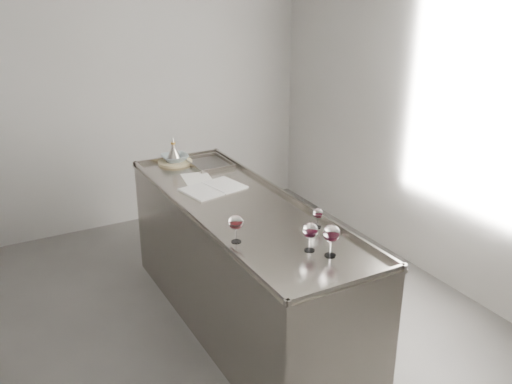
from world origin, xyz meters
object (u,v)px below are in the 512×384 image
wine_glass_right (310,231)px  wine_glass_left (236,223)px  ceramic_bowl (175,158)px  wine_funnel (174,155)px  notebook (213,188)px  counter (242,267)px  wine_glass_middle (331,234)px  wine_glass_small (318,214)px

wine_glass_right → wine_glass_left: bearing=136.5°
ceramic_bowl → wine_funnel: 0.02m
wine_glass_left → notebook: 0.89m
wine_glass_left → ceramic_bowl: wine_glass_left is taller
wine_glass_left → wine_funnel: size_ratio=0.75×
counter → wine_glass_middle: wine_glass_middle is taller
notebook → wine_glass_small: bearing=-83.7°
counter → wine_glass_small: (0.26, -0.53, 0.56)m
wine_glass_right → wine_glass_small: 0.33m
counter → ceramic_bowl: ceramic_bowl is taller
counter → notebook: (-0.03, 0.39, 0.47)m
wine_glass_left → wine_glass_small: wine_glass_left is taller
wine_glass_left → wine_glass_middle: (0.39, -0.41, 0.01)m
wine_glass_right → wine_funnel: (-0.11, 1.85, -0.05)m
wine_glass_right → wine_glass_small: (0.22, 0.24, -0.03)m
wine_glass_right → wine_glass_middle: bearing=-58.5°
wine_glass_right → notebook: size_ratio=0.36×
counter → wine_glass_middle: (0.11, -0.88, 0.60)m
wine_glass_middle → ceramic_bowl: size_ratio=0.87×
wine_glass_left → wine_glass_middle: bearing=-46.9°
wine_glass_middle → ceramic_bowl: wine_glass_middle is taller
notebook → wine_glass_right: bearing=-97.8°
wine_glass_right → counter: bearing=93.3°
wine_glass_small → wine_funnel: size_ratio=0.56×
wine_glass_left → wine_funnel: wine_funnel is taller
notebook → wine_glass_middle: bearing=-95.1°
wine_glass_small → wine_glass_right: bearing=-132.4°
counter → wine_glass_right: 0.97m
wine_funnel → wine_glass_right: bearing=-86.5°
counter → wine_glass_left: bearing=-120.6°
wine_glass_middle → wine_glass_right: (-0.07, 0.11, -0.01)m
wine_glass_middle → ceramic_bowl: 1.97m
wine_glass_small → ceramic_bowl: size_ratio=0.59×
wine_glass_left → ceramic_bowl: 1.56m
counter → wine_funnel: 1.21m
wine_glass_middle → wine_glass_small: 0.38m
wine_funnel → notebook: bearing=-87.1°
counter → wine_funnel: (-0.07, 1.08, 0.54)m
wine_glass_middle → notebook: bearing=96.5°
wine_glass_small → notebook: wine_glass_small is taller
ceramic_bowl → wine_funnel: wine_funnel is taller
counter → wine_glass_left: size_ratio=14.05×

